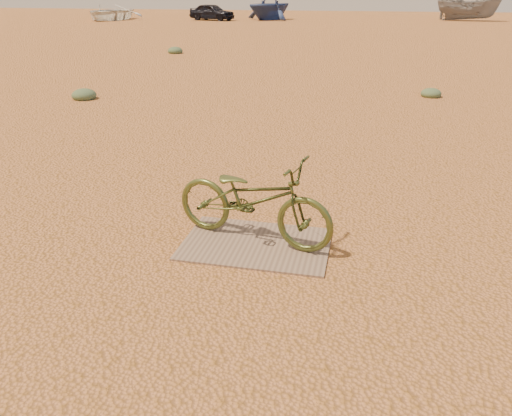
% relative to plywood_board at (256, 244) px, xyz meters
% --- Properties ---
extents(ground, '(120.00, 120.00, 0.00)m').
position_rel_plywood_board_xyz_m(ground, '(-0.26, 0.56, -0.01)').
color(ground, '#BB7346').
rests_on(ground, ground).
extents(plywood_board, '(1.57, 1.06, 0.02)m').
position_rel_plywood_board_xyz_m(plywood_board, '(0.00, 0.00, 0.00)').
color(plywood_board, '#816854').
rests_on(plywood_board, ground).
extents(bicycle, '(1.90, 1.02, 0.95)m').
position_rel_plywood_board_xyz_m(bicycle, '(-0.05, 0.08, 0.48)').
color(bicycle, '#465124').
rests_on(bicycle, plywood_board).
extents(car, '(4.22, 2.65, 1.34)m').
position_rel_plywood_board_xyz_m(car, '(-12.55, 38.97, 0.66)').
color(car, black).
rests_on(car, ground).
extents(boat_near_left, '(4.36, 6.07, 1.25)m').
position_rel_plywood_board_xyz_m(boat_near_left, '(-21.38, 37.54, 0.61)').
color(boat_near_left, white).
rests_on(boat_near_left, ground).
extents(boat_far_left, '(6.11, 6.32, 2.55)m').
position_rel_plywood_board_xyz_m(boat_far_left, '(-7.87, 40.60, 1.26)').
color(boat_far_left, navy).
rests_on(boat_far_left, ground).
extents(boat_mid_right, '(5.30, 2.68, 1.96)m').
position_rel_plywood_board_xyz_m(boat_mid_right, '(8.60, 42.88, 0.97)').
color(boat_mid_right, slate).
rests_on(boat_mid_right, ground).
extents(kale_a, '(0.60, 0.60, 0.33)m').
position_rel_plywood_board_xyz_m(kale_a, '(-5.88, 6.63, -0.01)').
color(kale_a, '#5B714D').
rests_on(kale_a, ground).
extents(kale_b, '(0.51, 0.51, 0.28)m').
position_rel_plywood_board_xyz_m(kale_b, '(2.61, 8.80, -0.01)').
color(kale_b, '#5B714D').
rests_on(kale_b, ground).
extents(kale_c, '(0.63, 0.63, 0.35)m').
position_rel_plywood_board_xyz_m(kale_c, '(-7.11, 16.10, -0.01)').
color(kale_c, '#5B714D').
rests_on(kale_c, ground).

